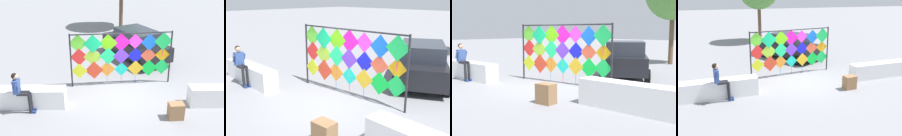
{
  "view_description": "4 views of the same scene",
  "coord_description": "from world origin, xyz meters",
  "views": [
    {
      "loc": [
        -0.79,
        -9.71,
        5.58
      ],
      "look_at": [
        -0.6,
        0.11,
        1.33
      ],
      "focal_mm": 42.65,
      "sensor_mm": 36.0,
      "label": 1
    },
    {
      "loc": [
        6.04,
        -5.24,
        3.54
      ],
      "look_at": [
        0.29,
        0.31,
        1.33
      ],
      "focal_mm": 41.95,
      "sensor_mm": 36.0,
      "label": 2
    },
    {
      "loc": [
        7.81,
        -7.56,
        2.18
      ],
      "look_at": [
        0.31,
        0.86,
        0.74
      ],
      "focal_mm": 46.85,
      "sensor_mm": 36.0,
      "label": 3
    },
    {
      "loc": [
        -4.33,
        -10.48,
        4.23
      ],
      "look_at": [
        -0.62,
        0.22,
        0.73
      ],
      "focal_mm": 38.78,
      "sensor_mm": 36.0,
      "label": 4
    }
  ],
  "objects": [
    {
      "name": "kite_display_rack",
      "position": [
        -0.2,
        1.31,
        1.5
      ],
      "size": [
        4.57,
        0.47,
        2.47
      ],
      "color": "#232328",
      "rests_on": "ground"
    },
    {
      "name": "cardboard_box_large",
      "position": [
        1.69,
        -1.51,
        0.31
      ],
      "size": [
        0.57,
        0.44,
        0.62
      ],
      "primitive_type": "cube",
      "rotation": [
        0.0,
        0.0,
        0.07
      ],
      "color": "olive",
      "rests_on": "ground"
    },
    {
      "name": "plaza_ledge_left",
      "position": [
        -4.11,
        -0.56,
        0.39
      ],
      "size": [
        3.35,
        0.61,
        0.78
      ],
      "primitive_type": "cube",
      "color": "white",
      "rests_on": "ground"
    },
    {
      "name": "seated_vendor",
      "position": [
        -4.0,
        -0.99,
        0.97
      ],
      "size": [
        0.75,
        0.53,
        1.63
      ],
      "color": "black",
      "rests_on": "ground"
    },
    {
      "name": "parked_car",
      "position": [
        0.83,
        4.65,
        0.86
      ],
      "size": [
        3.77,
        4.74,
        1.7
      ],
      "color": "black",
      "rests_on": "ground"
    },
    {
      "name": "ground",
      "position": [
        0.0,
        0.0,
        0.0
      ],
      "size": [
        120.0,
        120.0,
        0.0
      ],
      "primitive_type": "plane",
      "color": "gray"
    }
  ]
}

